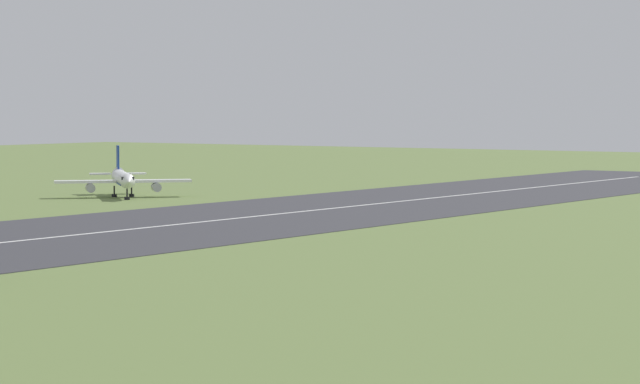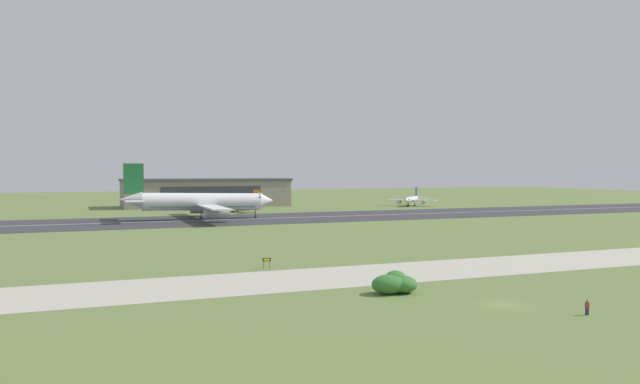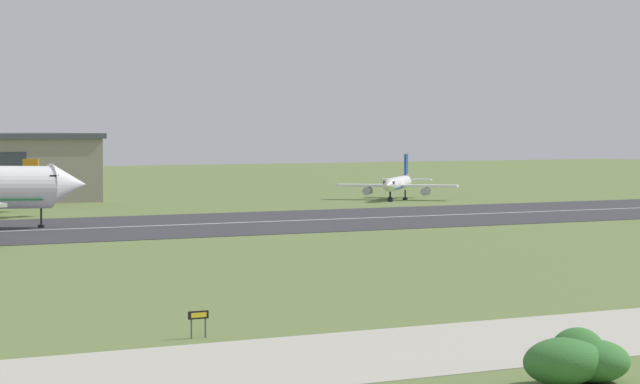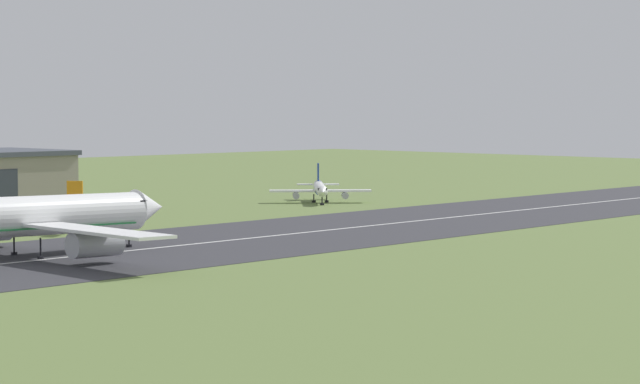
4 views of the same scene
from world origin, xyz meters
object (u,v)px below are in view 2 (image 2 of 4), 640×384
Objects in this scene: airplane_parked_west at (235,204)px; airplane_landing at (201,202)px; spectator_left at (587,307)px; shrub_clump at (395,284)px; airplane_parked_east at (412,199)px; runway_sign at (267,261)px.

airplane_landing is at bearing -121.31° from airplane_parked_west.
airplane_parked_west is at bearing 88.38° from spectator_left.
airplane_parked_west reaches higher than shrub_clump.
airplane_landing is 140.83m from spectator_left.
runway_sign is (-104.44, -135.97, -1.52)m from airplane_parked_east.
spectator_left is (13.14, -17.67, -0.37)m from shrub_clump.
spectator_left is (22.32, -41.79, -0.40)m from runway_sign.
spectator_left is at bearing -53.37° from shrub_clump.
spectator_left is at bearing -61.89° from runway_sign.
airplane_parked_east is at bearing 52.47° from runway_sign.
shrub_clump is at bearing -89.87° from airplane_landing.
airplane_landing is 33.49× the size of spectator_left.
airplane_landing is at bearing -158.50° from airplane_parked_east.
spectator_left is (13.42, -140.12, -4.41)m from airplane_landing.
shrub_clump is 22.02m from spectator_left.
runway_sign is at bearing -127.53° from airplane_parked_east.
airplane_parked_east is 195.82m from spectator_left.
airplane_parked_east is 11.87× the size of spectator_left.
airplane_parked_west is 131.17m from runway_sign.
shrub_clump is (0.28, -122.45, -4.04)m from airplane_landing.
runway_sign reaches higher than spectator_left.
airplane_landing is 102.72m from airplane_parked_east.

